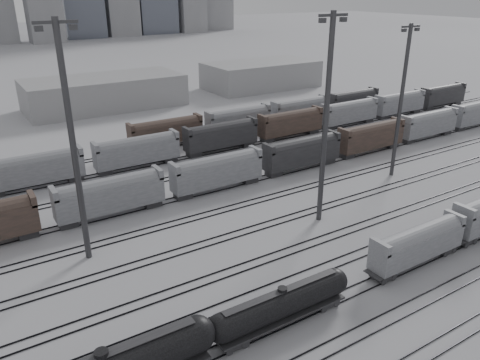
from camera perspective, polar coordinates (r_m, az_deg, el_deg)
ground at (r=47.57m, az=8.48°, el=-16.46°), size 900.00×900.00×0.00m
tracks at (r=59.32m, az=-2.55°, el=-7.50°), size 220.00×71.50×0.16m
tank_car_b at (r=45.39m, az=5.12°, el=-14.84°), size 15.76×2.63×3.90m
hopper_car_a at (r=57.08m, az=20.86°, el=-7.11°), size 13.30×2.64×4.76m
light_mast_b at (r=53.35m, az=-19.74°, el=4.43°), size 4.33×0.69×27.08m
light_mast_c at (r=60.55m, az=10.44°, el=7.51°), size 4.35×0.70×27.21m
light_mast_d at (r=80.15m, az=19.06°, el=9.32°), size 3.95×0.63×24.67m
bg_string_near at (r=73.08m, az=-2.82°, el=0.87°), size 151.00×3.00×5.60m
bg_string_mid at (r=90.87m, az=-2.33°, el=5.26°), size 151.00×3.00×5.60m
bg_string_far at (r=106.51m, az=3.71°, el=7.83°), size 66.00×3.00×5.60m
warehouse_mid at (r=129.82m, az=-16.16°, el=10.22°), size 40.00×18.00×8.00m
warehouse_right at (r=151.23m, az=2.61°, el=12.70°), size 35.00×18.00×8.00m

